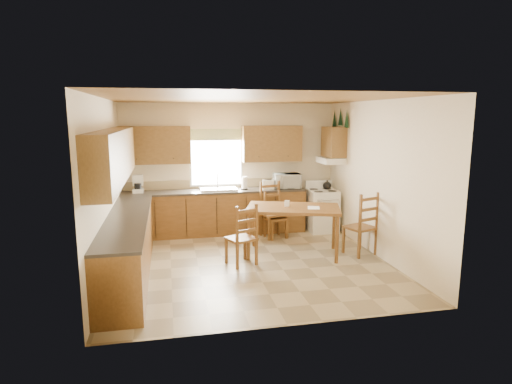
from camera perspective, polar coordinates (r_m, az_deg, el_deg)
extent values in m
plane|color=#93815C|center=(7.28, -0.68, -9.41)|extent=(4.50, 4.50, 0.00)
plane|color=brown|center=(6.86, -0.73, 12.36)|extent=(4.50, 4.50, 0.00)
plane|color=beige|center=(6.88, -19.42, 0.50)|extent=(4.50, 4.50, 0.00)
plane|color=beige|center=(7.70, 15.97, 1.64)|extent=(4.50, 4.50, 0.00)
plane|color=beige|center=(9.14, -3.43, 3.30)|extent=(4.50, 4.50, 0.00)
plane|color=beige|center=(4.79, 4.50, -2.93)|extent=(4.50, 4.50, 0.00)
cube|color=brown|center=(8.96, -5.46, -2.79)|extent=(3.75, 0.60, 0.88)
cube|color=brown|center=(6.90, -16.65, -7.08)|extent=(0.60, 3.60, 0.88)
cube|color=#342E28|center=(8.86, -5.51, 0.11)|extent=(3.75, 0.63, 0.04)
cube|color=#342E28|center=(6.78, -16.85, -3.37)|extent=(0.63, 3.60, 0.04)
cube|color=#97835B|center=(9.13, -5.73, 1.10)|extent=(3.75, 0.01, 0.18)
cube|color=brown|center=(8.84, -13.34, 6.10)|extent=(1.41, 0.33, 0.75)
cube|color=brown|center=(9.10, 2.10, 6.47)|extent=(1.25, 0.33, 0.75)
cube|color=brown|center=(6.65, -18.43, 4.63)|extent=(0.33, 3.60, 0.75)
cube|color=brown|center=(9.06, 10.32, 6.58)|extent=(0.33, 0.62, 0.62)
cube|color=silver|center=(9.07, 9.95, 4.19)|extent=(0.44, 0.62, 0.12)
cube|color=silver|center=(9.05, -5.30, 4.48)|extent=(1.13, 0.02, 1.18)
cube|color=white|center=(9.05, -5.30, 4.47)|extent=(1.05, 0.01, 1.10)
cube|color=#567938|center=(8.99, -5.33, 7.63)|extent=(1.19, 0.01, 0.24)
cube|color=silver|center=(8.87, -5.04, 0.39)|extent=(0.75, 0.45, 0.04)
cone|color=black|center=(8.80, 12.01, 9.56)|extent=(0.22, 0.22, 0.36)
cone|color=black|center=(9.09, 11.20, 9.85)|extent=(0.22, 0.22, 0.36)
cone|color=black|center=(9.39, 10.42, 9.63)|extent=(0.22, 0.22, 0.36)
cube|color=silver|center=(9.21, 8.84, -2.55)|extent=(0.61, 0.63, 0.87)
cube|color=silver|center=(8.84, -15.48, 0.93)|extent=(0.23, 0.26, 0.31)
cylinder|color=white|center=(8.91, -1.56, 1.20)|extent=(0.13, 0.13, 0.26)
cube|color=silver|center=(8.96, 1.64, 1.01)|extent=(0.25, 0.18, 0.19)
imported|color=silver|center=(9.10, 4.14, 1.50)|extent=(0.53, 0.39, 0.31)
cube|color=brown|center=(7.62, 4.94, -5.16)|extent=(1.81, 1.37, 0.86)
cube|color=brown|center=(7.06, -1.99, -5.68)|extent=(0.55, 0.54, 1.02)
cube|color=brown|center=(7.80, 13.74, -4.08)|extent=(0.59, 0.58, 1.12)
cube|color=brown|center=(8.61, 2.64, -3.14)|extent=(0.47, 0.46, 0.92)
cube|color=brown|center=(8.64, 2.41, -2.45)|extent=(0.55, 0.54, 1.11)
cube|color=white|center=(7.48, 7.69, -2.09)|extent=(0.27, 0.32, 0.00)
cube|color=white|center=(7.53, 4.16, -1.53)|extent=(0.08, 0.02, 0.11)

